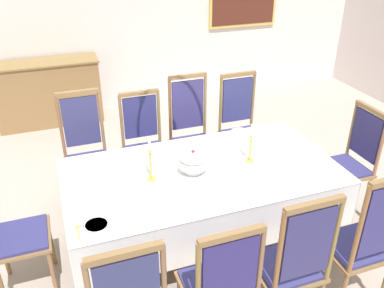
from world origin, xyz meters
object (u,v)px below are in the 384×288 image
(chair_head_east, at_px, (350,160))
(candlestick_east, at_px, (251,147))
(bowl_near_right, at_px, (97,226))
(chair_south_b, at_px, (220,285))
(chair_north_d, at_px, (241,126))
(soup_tureen, at_px, (193,161))
(bowl_near_left, at_px, (240,133))
(dining_table, at_px, (202,178))
(spoon_primary, at_px, (250,132))
(sideboard, at_px, (48,93))
(chair_north_b, at_px, (145,144))
(spoon_secondary, at_px, (78,229))
(chair_south_d, at_px, (364,241))
(chair_south_c, at_px, (292,262))
(candlestick_west, at_px, (150,163))
(chair_north_c, at_px, (192,132))
(chair_head_west, at_px, (9,231))
(chair_north_a, at_px, (86,151))

(chair_head_east, xyz_separation_m, candlestick_east, (-1.08, -0.00, 0.35))
(chair_head_east, bearing_deg, bowl_near_right, 100.25)
(chair_head_east, bearing_deg, chair_south_b, 119.10)
(chair_north_d, height_order, soup_tureen, chair_north_d)
(bowl_near_right, bearing_deg, bowl_near_left, 31.45)
(dining_table, bearing_deg, bowl_near_left, 39.65)
(chair_south_b, bearing_deg, spoon_primary, 57.69)
(chair_north_d, bearing_deg, sideboard, -47.30)
(chair_north_b, distance_m, spoon_secondary, 1.61)
(candlestick_east, height_order, bowl_near_right, candlestick_east)
(chair_north_b, bearing_deg, dining_table, 104.48)
(spoon_secondary, bearing_deg, bowl_near_right, -12.89)
(chair_south_d, distance_m, spoon_primary, 1.50)
(spoon_primary, distance_m, spoon_secondary, 1.93)
(dining_table, relative_size, bowl_near_left, 12.09)
(dining_table, xyz_separation_m, chair_south_c, (0.26, -0.98, -0.11))
(candlestick_west, bearing_deg, bowl_near_right, -138.04)
(chair_north_c, relative_size, candlestick_west, 3.20)
(chair_south_d, xyz_separation_m, bowl_near_left, (-0.27, 1.45, 0.19))
(chair_south_c, distance_m, spoon_secondary, 1.43)
(chair_head_west, bearing_deg, chair_north_c, 119.19)
(bowl_near_right, bearing_deg, chair_head_east, 10.25)
(chair_south_b, distance_m, spoon_primary, 1.75)
(chair_head_east, bearing_deg, chair_north_a, 67.22)
(candlestick_east, distance_m, bowl_near_right, 1.42)
(chair_north_c, relative_size, chair_north_d, 1.04)
(sideboard, bearing_deg, candlestick_east, 116.54)
(chair_south_c, xyz_separation_m, chair_north_d, (0.57, 1.97, -0.00))
(candlestick_east, distance_m, bowl_near_left, 0.50)
(chair_head_east, distance_m, bowl_near_left, 1.08)
(chair_north_a, bearing_deg, bowl_near_right, 86.92)
(bowl_near_right, xyz_separation_m, sideboard, (-0.20, 3.53, -0.34))
(chair_north_b, relative_size, chair_head_east, 1.00)
(candlestick_east, relative_size, bowl_near_right, 1.91)
(chair_head_west, relative_size, bowl_near_left, 6.03)
(chair_north_b, height_order, chair_south_c, chair_south_c)
(chair_head_west, distance_m, soup_tureen, 1.46)
(chair_north_a, relative_size, soup_tureen, 4.68)
(bowl_near_left, bearing_deg, chair_south_b, -119.40)
(candlestick_east, bearing_deg, spoon_primary, 63.11)
(chair_north_d, bearing_deg, bowl_near_left, 62.68)
(chair_north_b, xyz_separation_m, chair_north_d, (1.08, 0.00, 0.02))
(chair_north_d, bearing_deg, bowl_near_right, 39.19)
(chair_north_b, distance_m, candlestick_west, 1.06)
(candlestick_west, bearing_deg, soup_tureen, 0.00)
(chair_north_d, height_order, candlestick_west, chair_north_d)
(candlestick_west, relative_size, sideboard, 0.26)
(chair_south_d, bearing_deg, soup_tureen, 132.65)
(bowl_near_left, bearing_deg, dining_table, -140.35)
(chair_head_east, bearing_deg, bowl_near_left, 63.84)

